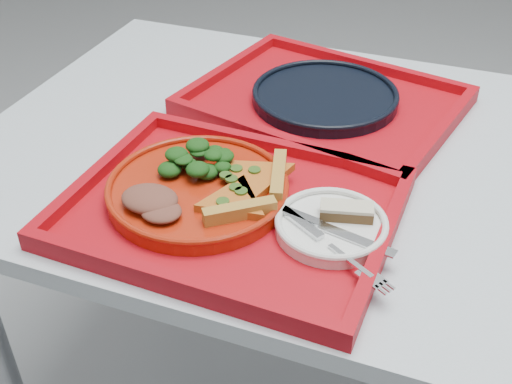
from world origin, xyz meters
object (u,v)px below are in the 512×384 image
Objects in this scene: tray_far at (324,105)px; navy_plate at (325,98)px; tray_main at (231,212)px; dinner_plate at (198,191)px; dessert_bar at (347,211)px.

navy_plate is (0.00, 0.00, 0.01)m from tray_far.
tray_far is at bearing 0.00° from navy_plate.
tray_main is 1.73× the size of navy_plate.
navy_plate reaches higher than tray_far.
navy_plate is (0.09, 0.34, -0.00)m from dinner_plate.
tray_far is at bearing 74.67° from dinner_plate.
tray_main and tray_far have the same top height.
navy_plate is 0.35m from dessert_bar.
tray_far is at bearing 85.80° from tray_main.
dinner_plate is 0.35m from navy_plate.
navy_plate is at bearing 96.06° from dessert_bar.
dinner_plate is (-0.05, 0.01, 0.02)m from tray_main.
dinner_plate reaches higher than tray_far.
dinner_plate is 1.00× the size of navy_plate.
navy_plate is (0.04, 0.35, 0.01)m from tray_main.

